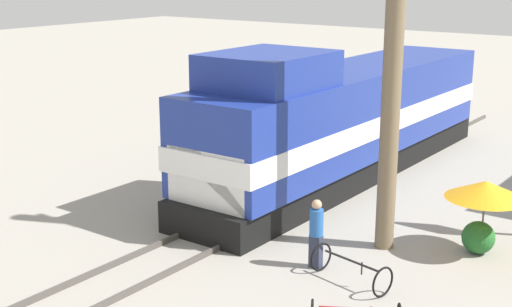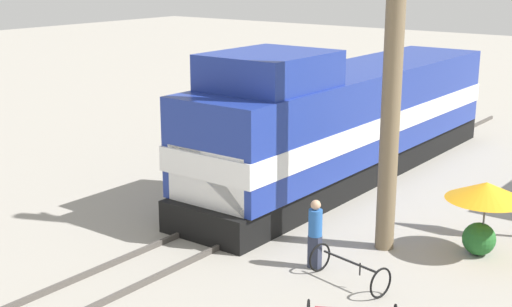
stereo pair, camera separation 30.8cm
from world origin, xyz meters
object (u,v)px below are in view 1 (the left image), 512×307
(locomotive, at_px, (342,121))
(utility_pole, at_px, (395,24))
(vendor_umbrella, at_px, (486,190))
(bicycle, at_px, (351,269))
(person_bystander, at_px, (316,231))

(locomotive, distance_m, utility_pole, 7.40)
(locomotive, relative_size, utility_pole, 1.40)
(vendor_umbrella, xyz_separation_m, bicycle, (-1.84, -3.58, -1.36))
(person_bystander, bearing_deg, bicycle, -14.45)
(locomotive, xyz_separation_m, person_bystander, (3.33, -7.04, -1.07))
(utility_pole, relative_size, vendor_umbrella, 5.72)
(locomotive, bearing_deg, bicycle, -58.63)
(bicycle, bearing_deg, person_bystander, 87.53)
(vendor_umbrella, relative_size, bicycle, 0.99)
(locomotive, relative_size, bicycle, 7.91)
(vendor_umbrella, bearing_deg, locomotive, 149.25)
(locomotive, distance_m, bicycle, 8.75)
(vendor_umbrella, bearing_deg, bicycle, -117.27)
(person_bystander, height_order, bicycle, person_bystander)
(locomotive, xyz_separation_m, utility_pole, (4.10, -4.83, 3.82))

